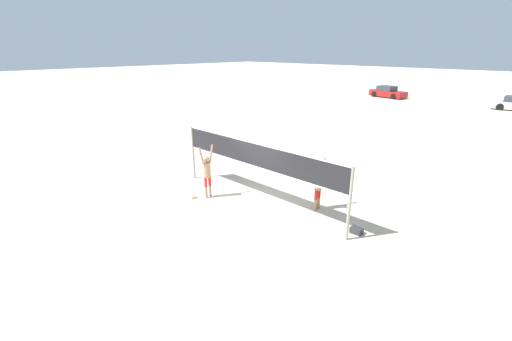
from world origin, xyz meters
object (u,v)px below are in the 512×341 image
at_px(player_spiker, 207,171).
at_px(gear_bag, 356,230).
at_px(volleyball, 192,195).
at_px(parked_car_mid, 388,92).
at_px(player_blocker, 318,184).
at_px(volleyball_net, 256,159).

height_order(player_spiker, gear_bag, player_spiker).
height_order(volleyball, parked_car_mid, parked_car_mid).
relative_size(player_spiker, player_blocker, 1.09).
bearing_deg(volleyball, volleyball_net, 33.77).
relative_size(player_blocker, parked_car_mid, 0.44).
xyz_separation_m(volleyball_net, parked_car_mid, (-9.09, 32.46, -1.18)).
height_order(player_blocker, volleyball, player_blocker).
height_order(player_spiker, volleyball, player_spiker).
relative_size(player_blocker, gear_bag, 5.20).
xyz_separation_m(volleyball_net, player_spiker, (-1.76, -0.93, -0.67)).
bearing_deg(parked_car_mid, player_blocker, -60.08).
xyz_separation_m(gear_bag, parked_car_mid, (-13.04, 31.89, 0.50)).
bearing_deg(volleyball_net, player_blocker, 29.83).
distance_m(volleyball, parked_car_mid, 34.61).
bearing_deg(volleyball_net, parked_car_mid, 105.64).
relative_size(volleyball_net, volleyball, 35.61).
distance_m(player_spiker, gear_bag, 6.00).
bearing_deg(player_blocker, volleyball_net, -60.17).
bearing_deg(gear_bag, player_spiker, -165.27).
distance_m(volleyball, gear_bag, 6.43).
height_order(player_spiker, parked_car_mid, player_spiker).
relative_size(gear_bag, parked_car_mid, 0.08).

